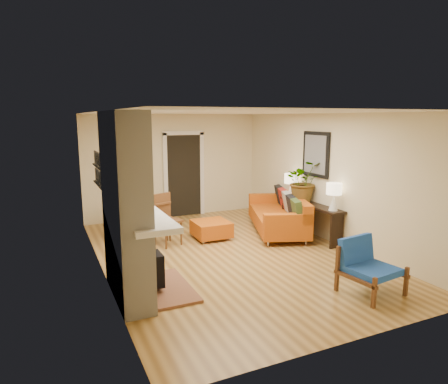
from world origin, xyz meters
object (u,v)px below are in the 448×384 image
at_px(lamp_near, 334,193).
at_px(houseplant, 304,181).
at_px(lamp_far, 291,182).
at_px(dining_table, 144,207).
at_px(ottoman, 211,228).
at_px(blue_chair, 366,263).
at_px(sofa, 281,214).
at_px(console_table, 310,210).

relative_size(lamp_near, houseplant, 0.60).
bearing_deg(houseplant, lamp_far, 88.86).
xyz_separation_m(dining_table, lamp_far, (3.25, -0.59, 0.39)).
bearing_deg(ottoman, blue_chair, -72.68).
distance_m(sofa, blue_chair, 3.24).
xyz_separation_m(blue_chair, lamp_near, (0.93, 1.86, 0.64)).
bearing_deg(dining_table, sofa, -14.34).
xyz_separation_m(ottoman, lamp_near, (1.97, -1.48, 0.85)).
bearing_deg(ottoman, lamp_far, -0.03).
bearing_deg(blue_chair, houseplant, 72.08).
distance_m(blue_chair, console_table, 2.74).
xyz_separation_m(blue_chair, console_table, (0.93, 2.58, 0.15)).
distance_m(ottoman, console_table, 2.14).
bearing_deg(houseplant, ottoman, 165.56).
height_order(blue_chair, dining_table, dining_table).
bearing_deg(lamp_near, houseplant, 90.59).
distance_m(ottoman, houseplant, 2.24).
height_order(sofa, blue_chair, sofa).
relative_size(lamp_near, lamp_far, 1.00).
distance_m(dining_table, console_table, 3.52).
height_order(blue_chair, houseplant, houseplant).
xyz_separation_m(sofa, blue_chair, (-0.59, -3.18, 0.03)).
bearing_deg(lamp_far, dining_table, 169.70).
distance_m(lamp_near, lamp_far, 1.47).
height_order(lamp_near, houseplant, houseplant).
distance_m(ottoman, lamp_far, 2.14).
height_order(sofa, console_table, sofa).
bearing_deg(dining_table, console_table, -22.60).
relative_size(ottoman, lamp_far, 1.34).
bearing_deg(console_table, houseplant, 92.22).
distance_m(sofa, ottoman, 1.65).
relative_size(ottoman, lamp_near, 1.34).
distance_m(ottoman, lamp_near, 2.60).
bearing_deg(lamp_near, console_table, 90.00).
xyz_separation_m(ottoman, lamp_far, (1.97, -0.00, 0.85)).
bearing_deg(lamp_far, console_table, -90.00).
height_order(sofa, houseplant, houseplant).
distance_m(blue_chair, houseplant, 3.07).
bearing_deg(houseplant, dining_table, 161.34).
relative_size(sofa, lamp_far, 4.59).
xyz_separation_m(ottoman, console_table, (1.97, -0.76, 0.37)).
xyz_separation_m(sofa, console_table, (0.34, -0.61, 0.18)).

